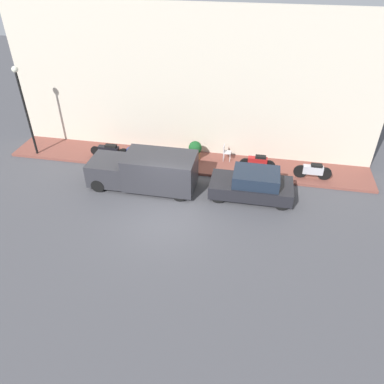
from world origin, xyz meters
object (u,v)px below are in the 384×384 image
at_px(motorcycle_blue, 138,152).
at_px(streetlamp, 23,101).
at_px(potted_plant, 195,150).
at_px(delivery_van, 145,170).
at_px(cafe_chair, 226,152).
at_px(parked_car, 252,185).
at_px(motorcycle_black, 109,150).
at_px(motorcycle_red, 258,163).
at_px(scooter_silver, 313,171).

height_order(motorcycle_blue, streetlamp, streetlamp).
relative_size(motorcycle_blue, potted_plant, 1.98).
relative_size(delivery_van, streetlamp, 1.07).
distance_m(delivery_van, motorcycle_blue, 2.61).
relative_size(potted_plant, cafe_chair, 1.19).
bearing_deg(parked_car, cafe_chair, 28.31).
distance_m(delivery_van, motorcycle_black, 3.57).
bearing_deg(delivery_van, motorcycle_blue, 25.61).
distance_m(potted_plant, cafe_chair, 1.65).
distance_m(delivery_van, potted_plant, 3.48).
distance_m(motorcycle_blue, motorcycle_red, 6.40).
bearing_deg(cafe_chair, potted_plant, 96.59).
distance_m(motorcycle_blue, streetlamp, 6.33).
distance_m(motorcycle_red, scooter_silver, 2.74).
bearing_deg(motorcycle_black, scooter_silver, -91.04).
xyz_separation_m(parked_car, scooter_silver, (1.94, -2.87, -0.06)).
bearing_deg(delivery_van, motorcycle_red, -66.56).
height_order(parked_car, motorcycle_red, parked_car).
bearing_deg(scooter_silver, delivery_van, 104.50).
distance_m(scooter_silver, streetlamp, 15.07).
height_order(parked_car, scooter_silver, parked_car).
height_order(motorcycle_black, potted_plant, potted_plant).
bearing_deg(potted_plant, delivery_van, 146.21).
height_order(motorcycle_red, scooter_silver, motorcycle_red).
height_order(scooter_silver, motorcycle_black, scooter_silver).
height_order(parked_car, potted_plant, parked_car).
relative_size(parked_car, motorcycle_black, 1.80).
bearing_deg(motorcycle_red, potted_plant, 79.93).
bearing_deg(delivery_van, motorcycle_black, 50.27).
bearing_deg(cafe_chair, motorcycle_blue, 99.04).
height_order(parked_car, motorcycle_black, parked_car).
relative_size(scooter_silver, cafe_chair, 2.10).
height_order(parked_car, motorcycle_blue, parked_car).
xyz_separation_m(delivery_van, cafe_chair, (3.07, -3.57, -0.26)).
xyz_separation_m(delivery_van, scooter_silver, (2.07, -8.01, -0.32)).
bearing_deg(motorcycle_blue, streetlamp, 94.92).
distance_m(parked_car, motorcycle_black, 8.16).
xyz_separation_m(scooter_silver, motorcycle_black, (0.20, 10.74, -0.06)).
relative_size(motorcycle_red, cafe_chair, 2.10).
bearing_deg(delivery_van, cafe_chair, -49.24).
bearing_deg(parked_car, streetlamp, 81.92).
bearing_deg(streetlamp, motorcycle_black, -84.01).
xyz_separation_m(motorcycle_red, cafe_chair, (0.78, 1.71, 0.04)).
height_order(motorcycle_blue, motorcycle_red, motorcycle_red).
relative_size(delivery_van, scooter_silver, 2.79).
bearing_deg(cafe_chair, delivery_van, 130.76).
distance_m(motorcycle_black, streetlamp, 4.91).
bearing_deg(motorcycle_black, parked_car, -105.14).
distance_m(delivery_van, scooter_silver, 8.28).
bearing_deg(parked_car, delivery_van, 91.52).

